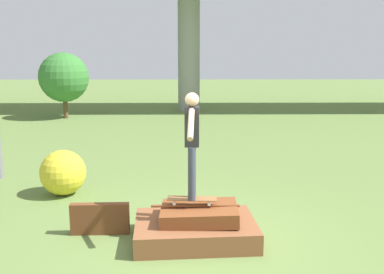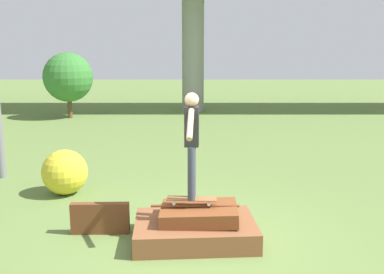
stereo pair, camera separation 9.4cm
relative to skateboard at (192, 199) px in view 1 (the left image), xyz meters
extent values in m
plane|color=olive|center=(0.05, -0.05, -0.68)|extent=(80.00, 80.00, 0.00)
cube|color=brown|center=(0.05, -0.05, -0.52)|extent=(2.01, 1.42, 0.33)
cube|color=brown|center=(0.12, -0.03, -0.23)|extent=(1.26, 0.90, 0.28)
cylinder|color=brown|center=(0.05, -0.05, -0.10)|extent=(1.42, 0.05, 0.05)
cube|color=brown|center=(-1.53, 0.21, -0.42)|extent=(0.98, 0.16, 0.53)
cube|color=brown|center=(0.00, 0.00, 0.01)|extent=(0.81, 0.27, 0.01)
cylinder|color=silver|center=(0.28, 0.08, -0.05)|extent=(0.06, 0.03, 0.05)
cylinder|color=silver|center=(0.27, -0.11, -0.05)|extent=(0.06, 0.03, 0.05)
cylinder|color=silver|center=(-0.27, 0.11, -0.05)|extent=(0.06, 0.03, 0.05)
cylinder|color=silver|center=(-0.28, -0.08, -0.05)|extent=(0.06, 0.03, 0.05)
cylinder|color=#383D4C|center=(0.01, 0.08, 0.44)|extent=(0.12, 0.12, 0.86)
cylinder|color=#383D4C|center=(-0.01, -0.08, 0.44)|extent=(0.12, 0.12, 0.86)
cube|color=black|center=(0.00, 0.00, 1.18)|extent=(0.23, 0.22, 0.62)
sphere|color=tan|center=(0.00, 0.00, 1.60)|extent=(0.22, 0.22, 0.22)
cylinder|color=tan|center=(0.02, 0.35, 1.28)|extent=(0.12, 0.55, 0.42)
cylinder|color=tan|center=(-0.02, -0.35, 1.28)|extent=(0.12, 0.55, 0.42)
cylinder|color=gray|center=(0.05, 15.37, 2.28)|extent=(1.10, 1.10, 5.92)
cylinder|color=brown|center=(-5.59, 12.88, -0.22)|extent=(0.21, 0.21, 0.91)
sphere|color=#387A33|center=(-5.59, 12.88, 1.17)|extent=(2.21, 2.21, 2.21)
sphere|color=gold|center=(-2.71, 2.24, -0.20)|extent=(0.96, 0.96, 0.96)
camera|label=1|loc=(-0.09, -6.53, 2.33)|focal=40.00mm
camera|label=2|loc=(0.00, -6.53, 2.33)|focal=40.00mm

